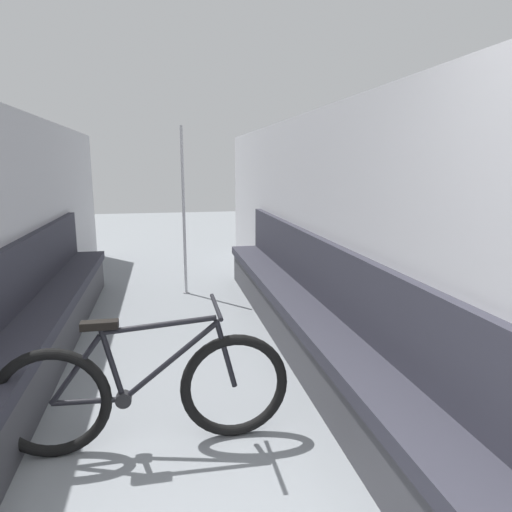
# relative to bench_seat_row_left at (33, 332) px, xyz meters

# --- Properties ---
(wall_right) EXTENTS (0.10, 9.45, 2.10)m
(wall_right) POSITION_rel_bench_seat_row_left_xyz_m (2.43, 0.17, 0.72)
(wall_right) COLOR #B2B2B7
(wall_right) RESTS_ON ground
(bench_seat_row_left) EXTENTS (0.41, 5.27, 1.01)m
(bench_seat_row_left) POSITION_rel_bench_seat_row_left_xyz_m (0.00, 0.00, 0.00)
(bench_seat_row_left) COLOR #3D3D42
(bench_seat_row_left) RESTS_ON ground
(bench_seat_row_right) EXTENTS (0.41, 5.27, 1.01)m
(bench_seat_row_right) POSITION_rel_bench_seat_row_left_xyz_m (2.20, 0.00, 0.00)
(bench_seat_row_right) COLOR #3D3D42
(bench_seat_row_right) RESTS_ON ground
(bicycle) EXTENTS (1.68, 0.46, 0.84)m
(bicycle) POSITION_rel_bench_seat_row_left_xyz_m (0.90, -1.17, 0.01)
(bicycle) COLOR black
(bicycle) RESTS_ON ground
(grab_pole_near) EXTENTS (0.08, 0.08, 2.08)m
(grab_pole_near) POSITION_rel_bench_seat_row_left_xyz_m (1.28, 2.04, 0.68)
(grab_pole_near) COLOR gray
(grab_pole_near) RESTS_ON ground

